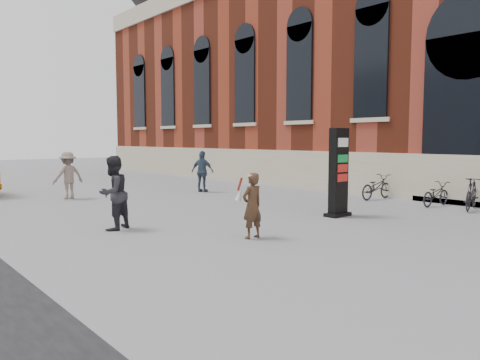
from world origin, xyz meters
TOP-DOWN VIEW (x-y plane):
  - ground at (0.00, 0.00)m, footprint 100.00×100.00m
  - station at (15.48, 6.00)m, footprint 12.15×44.50m
  - info_pylon at (4.20, 1.41)m, footprint 0.87×0.46m
  - woman at (0.07, 0.68)m, footprint 0.59×0.53m
  - pedestrian_a at (-2.01, 3.77)m, footprint 1.16×1.07m
  - pedestrian_b at (-0.63, 10.89)m, footprint 1.25×0.78m
  - pedestrian_c at (4.82, 9.44)m, footprint 0.88×1.16m
  - bike_3 at (8.60, -0.64)m, footprint 1.88×0.94m
  - bike_4 at (8.60, 0.59)m, footprint 1.63×0.60m
  - bike_6 at (8.60, 3.02)m, footprint 1.85×0.65m

SIDE VIEW (x-z plane):
  - ground at x=0.00m, z-range 0.00..0.00m
  - bike_4 at x=8.60m, z-range 0.00..0.85m
  - bike_6 at x=8.60m, z-range 0.00..0.97m
  - bike_3 at x=8.60m, z-range 0.00..1.09m
  - woman at x=0.07m, z-range 0.02..1.59m
  - pedestrian_c at x=4.82m, z-range 0.00..1.83m
  - pedestrian_b at x=-0.63m, z-range 0.00..1.86m
  - pedestrian_a at x=-2.01m, z-range 0.00..1.93m
  - info_pylon at x=4.20m, z-range 0.00..2.68m
  - station at x=15.48m, z-range -1.49..17.66m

